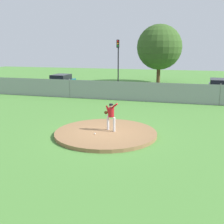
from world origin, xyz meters
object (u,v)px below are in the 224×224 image
at_px(pitcher_youth, 111,114).
at_px(parked_car_teal, 61,82).
at_px(traffic_light_near, 118,55).
at_px(baseball, 95,134).
at_px(parked_car_slate, 219,88).
at_px(traffic_cone_orange, 189,93).

xyz_separation_m(pitcher_youth, parked_car_teal, (-9.97, 14.55, -0.32)).
bearing_deg(traffic_light_near, parked_car_teal, -148.30).
bearing_deg(baseball, parked_car_slate, 64.26).
distance_m(baseball, traffic_light_near, 19.61).
bearing_deg(parked_car_teal, baseball, -58.76).
distance_m(parked_car_teal, parked_car_slate, 16.65).
height_order(parked_car_slate, traffic_light_near, traffic_light_near).
height_order(pitcher_youth, parked_car_teal, pitcher_youth).
xyz_separation_m(parked_car_teal, traffic_light_near, (5.68, 3.51, 2.90)).
bearing_deg(parked_car_slate, parked_car_teal, 178.88).
distance_m(pitcher_youth, parked_car_teal, 17.64).
relative_size(baseball, parked_car_teal, 0.02).
distance_m(baseball, parked_car_teal, 18.07).
xyz_separation_m(pitcher_youth, parked_car_slate, (6.68, 14.22, -0.30)).
height_order(baseball, traffic_cone_orange, traffic_cone_orange).
bearing_deg(baseball, pitcher_youth, 55.97).
xyz_separation_m(pitcher_youth, traffic_light_near, (-4.29, 18.05, 2.58)).
bearing_deg(traffic_light_near, traffic_cone_orange, -26.92).
bearing_deg(parked_car_teal, traffic_light_near, 31.70).
bearing_deg(traffic_cone_orange, parked_car_slate, 7.49).
bearing_deg(traffic_cone_orange, pitcher_youth, -105.94).
bearing_deg(pitcher_youth, parked_car_teal, 124.43).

